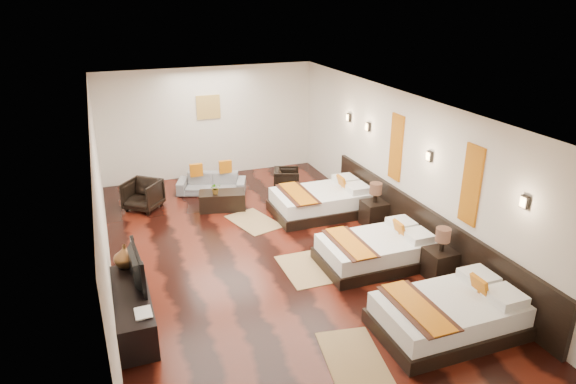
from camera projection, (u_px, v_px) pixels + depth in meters
name	position (u px, v px, depth m)	size (l,w,h in m)	color
floor	(269.00, 255.00, 9.39)	(5.50, 9.50, 0.01)	black
ceiling	(267.00, 105.00, 8.35)	(5.50, 9.50, 0.01)	white
back_wall	(209.00, 122.00, 13.00)	(5.50, 0.01, 2.80)	silver
left_wall	(101.00, 206.00, 7.97)	(0.01, 9.50, 2.80)	silver
right_wall	(404.00, 167.00, 9.77)	(0.01, 9.50, 2.80)	silver
headboard_panel	(422.00, 229.00, 9.41)	(0.08, 6.60, 0.90)	black
bed_near	(450.00, 314.00, 7.23)	(2.05, 1.29, 0.78)	black
bed_mid	(376.00, 250.00, 9.03)	(1.97, 1.24, 0.75)	black
bed_far	(322.00, 201.00, 11.09)	(2.09, 1.31, 0.80)	black
nightstand_a	(440.00, 261.00, 8.56)	(0.47, 0.47, 0.92)	black
nightstand_b	(374.00, 211.00, 10.48)	(0.47, 0.47, 0.93)	black
jute_mat_near	(353.00, 358.00, 6.77)	(0.75, 1.20, 0.01)	#95764C
jute_mat_mid	(305.00, 269.00, 8.92)	(0.75, 1.20, 0.01)	#95764C
jute_mat_far	(254.00, 221.00, 10.75)	(0.75, 1.20, 0.01)	#95764C
tv_console	(133.00, 310.00, 7.33)	(0.50, 1.80, 0.55)	black
tv	(131.00, 268.00, 7.33)	(0.97, 0.13, 0.56)	black
book	(135.00, 315.00, 6.72)	(0.22, 0.30, 0.03)	black
figurine	(125.00, 256.00, 7.86)	(0.36, 0.36, 0.37)	brown
sofa	(212.00, 183.00, 12.21)	(1.60, 0.63, 0.47)	slate
armchair_left	(143.00, 195.00, 11.28)	(0.70, 0.72, 0.66)	black
armchair_right	(287.00, 180.00, 12.32)	(0.59, 0.61, 0.56)	black
coffee_table	(222.00, 201.00, 11.31)	(1.00, 0.50, 0.40)	black
table_plant	(216.00, 188.00, 11.10)	(0.23, 0.20, 0.26)	#305F1F
orange_panel_a	(471.00, 185.00, 8.00)	(0.04, 0.40, 1.30)	#D86014
orange_panel_b	(396.00, 147.00, 9.91)	(0.04, 0.40, 1.30)	#D86014
sconce_near	(525.00, 202.00, 6.98)	(0.07, 0.12, 0.18)	black
sconce_mid	(429.00, 156.00, 8.89)	(0.07, 0.12, 0.18)	black
sconce_far	(368.00, 127.00, 10.80)	(0.07, 0.12, 0.18)	black
sconce_lounge	(349.00, 117.00, 11.59)	(0.07, 0.12, 0.18)	black
gold_artwork	(208.00, 107.00, 12.84)	(0.60, 0.04, 0.60)	#AD873F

